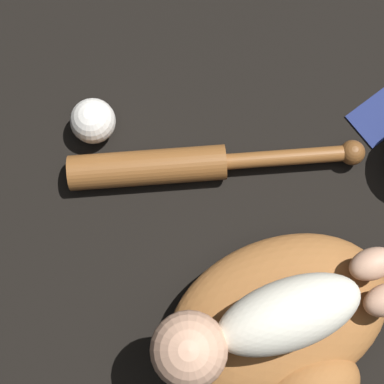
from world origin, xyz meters
name	(u,v)px	position (x,y,z in m)	size (l,w,h in m)	color
ground_plane	(300,293)	(0.00, 0.00, 0.00)	(6.00, 6.00, 0.00)	black
baseball_glove	(284,328)	(0.06, 0.03, 0.05)	(0.40, 0.33, 0.11)	#935B2D
baby_figure	(262,324)	(0.10, 0.00, 0.16)	(0.39, 0.18, 0.11)	silver
baseball_bat	(180,165)	(0.06, -0.29, 0.03)	(0.47, 0.27, 0.06)	brown
baseball	(93,121)	(0.15, -0.43, 0.04)	(0.08, 0.08, 0.08)	white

